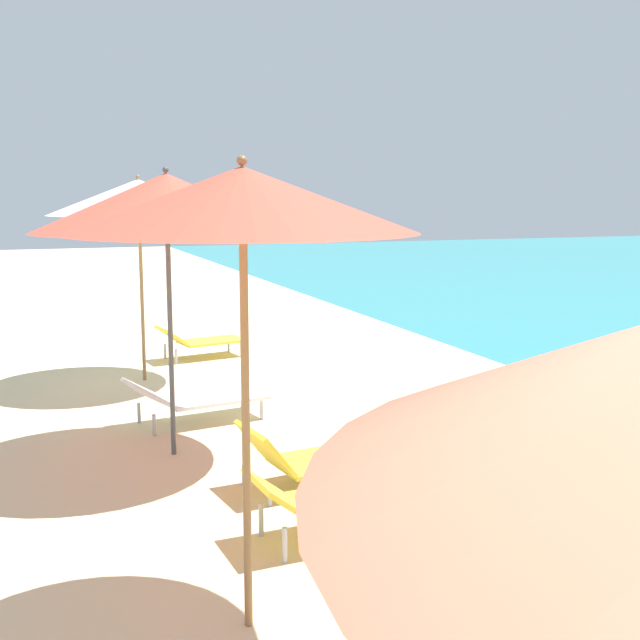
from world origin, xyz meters
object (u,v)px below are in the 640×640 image
Objects in this scene: lounger_second_shoreside at (328,499)px; umbrella_third at (167,203)px; lounger_third_shoreside at (195,397)px; lounger_farthest_shoreside at (200,340)px; lounger_third_inland at (315,456)px; umbrella_farthest at (138,197)px; umbrella_second at (242,201)px; beach_ball at (473,415)px.

lounger_second_shoreside is 0.45× the size of umbrella_third.
lounger_farthest_shoreside is at bearing 68.06° from lounger_third_shoreside.
lounger_third_inland is at bearing 71.42° from lounger_second_shoreside.
umbrella_third is 5.31m from lounger_farthest_shoreside.
lounger_second_shoreside is 6.27m from umbrella_farthest.
umbrella_farthest is at bearing 87.10° from umbrella_second.
lounger_second_shoreside is at bearing -94.09° from lounger_third_shoreside.
lounger_third_shoreside is 2.43m from lounger_third_inland.
beach_ball is (2.30, 1.07, -0.13)m from lounger_third_inland.
lounger_third_shoreside is (-0.31, 3.47, -0.02)m from lounger_second_shoreside.
umbrella_third is 10.80× the size of beach_ball.
lounger_third_shoreside is 3.68m from lounger_farthest_shoreside.
umbrella_farthest is at bearing 91.65° from lounger_second_shoreside.
lounger_third_shoreside is 6.28× the size of beach_ball.
umbrella_second is at bearing -92.53° from umbrella_third.
umbrella_second reaches higher than lounger_second_shoreside.
lounger_second_shoreside is 0.45× the size of umbrella_farthest.
beach_ball is (2.90, -1.28, -0.17)m from lounger_third_shoreside.
umbrella_farthest reaches higher than lounger_farthest_shoreside.
umbrella_third is (0.15, 3.41, -0.04)m from umbrella_second.
umbrella_second is at bearing -137.65° from beach_ball.
umbrella_farthest is (0.20, 3.42, 0.04)m from umbrella_third.
umbrella_farthest is (-0.56, 5.83, 2.25)m from lounger_second_shoreside.
umbrella_third is 2.80m from lounger_third_inland.
lounger_second_shoreside reaches higher than beach_ball.
beach_ball is (3.35, -0.22, -2.39)m from umbrella_third.
lounger_second_shoreside is 3.40m from beach_ball.
umbrella_second reaches higher than beach_ball.
beach_ball is at bearing 42.35° from umbrella_second.
lounger_third_shoreside is at bearing 156.16° from beach_ball.
lounger_second_shoreside is at bearing -105.04° from lounger_farthest_shoreside.
beach_ball is at bearing -3.75° from umbrella_third.
umbrella_second is 0.98× the size of umbrella_third.
umbrella_farthest is 2.79m from lounger_farthest_shoreside.
umbrella_third reaches higher than beach_ball.
beach_ball is at bearing -33.00° from lounger_third_shoreside.
lounger_third_inland reaches higher than lounger_second_shoreside.
lounger_third_shoreside is (0.60, 4.47, -2.27)m from umbrella_second.
umbrella_farthest reaches higher than lounger_third_inland.
umbrella_farthest is 1.97× the size of lounger_farthest_shoreside.
lounger_farthest_shoreside is at bearing 113.20° from beach_ball.
lounger_third_inland is at bearing -155.00° from beach_ball.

